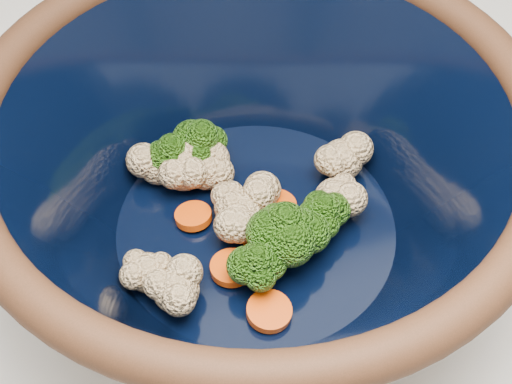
# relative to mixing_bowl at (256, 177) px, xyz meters

# --- Properties ---
(mixing_bowl) EXTENTS (0.43, 0.43, 0.16)m
(mixing_bowl) POSITION_rel_mixing_bowl_xyz_m (0.00, 0.00, 0.00)
(mixing_bowl) COLOR black
(mixing_bowl) RESTS_ON counter
(vegetable_pile) EXTENTS (0.19, 0.17, 0.05)m
(vegetable_pile) POSITION_rel_mixing_bowl_xyz_m (-0.01, 0.01, -0.03)
(vegetable_pile) COLOR #608442
(vegetable_pile) RESTS_ON mixing_bowl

